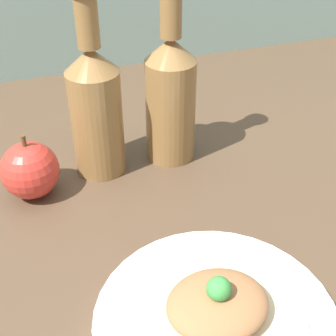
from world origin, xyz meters
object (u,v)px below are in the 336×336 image
object	(u,v)px
plated_food	(217,307)
cider_bottle_right	(171,95)
plate	(216,320)
apple	(30,170)
cider_bottle_left	(96,107)

from	to	relation	value
plated_food	cider_bottle_right	bearing A→B (deg)	78.71
plate	apple	size ratio (longest dim) A/B	2.61
plated_food	cider_bottle_right	size ratio (longest dim) A/B	0.68
plate	apple	world-z (taller)	apple
cider_bottle_left	apple	bearing A→B (deg)	-163.95
plated_food	apple	xyz separation A→B (cm)	(-15.49, 29.47, 0.74)
plate	cider_bottle_left	distance (cm)	34.23
plate	cider_bottle_left	xyz separation A→B (cm)	(-4.90, 32.52, 9.49)
cider_bottle_right	apple	bearing A→B (deg)	-172.11
plated_food	cider_bottle_right	distance (cm)	33.95
cider_bottle_left	cider_bottle_right	xyz separation A→B (cm)	(11.40, 0.00, 0.00)
plate	cider_bottle_right	world-z (taller)	cider_bottle_right
plated_food	cider_bottle_left	size ratio (longest dim) A/B	0.68
cider_bottle_left	apple	size ratio (longest dim) A/B	2.81
plate	plated_food	size ratio (longest dim) A/B	1.37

